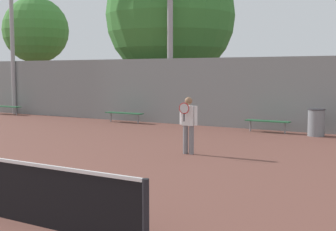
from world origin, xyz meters
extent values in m
cylinder|color=black|center=(5.74, 0.00, 0.48)|extent=(0.09, 0.09, 0.96)
cylinder|color=slate|center=(2.69, 6.62, 0.41)|extent=(0.14, 0.14, 0.81)
cylinder|color=slate|center=(2.88, 6.63, 0.41)|extent=(0.14, 0.14, 0.81)
cube|color=white|center=(2.78, 6.63, 1.09)|extent=(0.35, 0.21, 0.56)
cylinder|color=white|center=(2.56, 6.62, 1.10)|extent=(0.10, 0.10, 0.54)
cylinder|color=white|center=(3.00, 6.64, 1.10)|extent=(0.10, 0.10, 0.54)
sphere|color=#8E6647|center=(2.78, 6.63, 1.51)|extent=(0.21, 0.21, 0.21)
cylinder|color=black|center=(2.79, 6.35, 1.06)|extent=(0.03, 0.03, 0.22)
torus|color=red|center=(2.79, 6.35, 1.32)|extent=(0.31, 0.04, 0.31)
cylinder|color=silver|center=(2.79, 6.35, 1.32)|extent=(0.27, 0.02, 0.27)
cube|color=#28663D|center=(3.13, 12.37, 0.43)|extent=(1.72, 0.40, 0.04)
cylinder|color=gray|center=(2.44, 12.37, 0.21)|extent=(0.06, 0.06, 0.41)
cylinder|color=gray|center=(3.81, 12.37, 0.21)|extent=(0.06, 0.06, 0.41)
cube|color=#28663D|center=(-3.67, 12.37, 0.43)|extent=(1.92, 0.40, 0.04)
cylinder|color=gray|center=(-4.44, 12.37, 0.21)|extent=(0.06, 0.06, 0.41)
cylinder|color=gray|center=(-2.90, 12.37, 0.21)|extent=(0.06, 0.06, 0.41)
cube|color=#28663D|center=(-11.69, 12.37, 0.43)|extent=(2.15, 0.40, 0.04)
cylinder|color=gray|center=(-10.82, 12.37, 0.21)|extent=(0.06, 0.06, 0.41)
cylinder|color=#939399|center=(-1.76, 13.28, 4.22)|extent=(0.26, 0.26, 8.43)
cylinder|color=#939399|center=(-11.62, 12.93, 5.81)|extent=(0.22, 0.22, 11.61)
cylinder|color=gray|center=(4.99, 12.27, 0.47)|extent=(0.60, 0.60, 0.95)
cylinder|color=#333338|center=(4.99, 12.27, 0.97)|extent=(0.63, 0.63, 0.04)
cube|color=gray|center=(0.00, 13.10, 1.46)|extent=(30.91, 0.06, 2.91)
cylinder|color=brown|center=(-3.64, 16.48, 1.26)|extent=(0.38, 0.38, 2.51)
sphere|color=#387A33|center=(-3.64, 16.48, 5.22)|extent=(6.78, 6.78, 6.78)
cylinder|color=brown|center=(-14.55, 17.45, 1.67)|extent=(0.48, 0.48, 3.33)
sphere|color=#428438|center=(-14.55, 17.45, 5.06)|extent=(4.31, 4.31, 4.31)
camera|label=1|loc=(9.00, -4.89, 2.32)|focal=50.00mm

